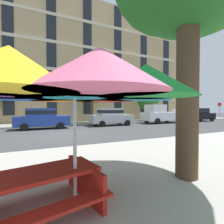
{
  "coord_description": "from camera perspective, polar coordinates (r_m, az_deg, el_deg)",
  "views": [
    {
      "loc": [
        -1.82,
        -11.77,
        1.78
      ],
      "look_at": [
        5.13,
        3.2,
        1.4
      ],
      "focal_mm": 26.68,
      "sensor_mm": 36.0,
      "label": 1
    }
  ],
  "objects": [
    {
      "name": "pickup_white",
      "position": [
        20.63,
        16.47,
        -0.83
      ],
      "size": [
        5.1,
        2.12,
        2.2
      ],
      "color": "silver",
      "rests_on": "ground"
    },
    {
      "name": "street_tree_middle",
      "position": [
        19.23,
        -6.19,
        9.1
      ],
      "size": [
        3.76,
        3.76,
        6.14
      ],
      "color": "brown",
      "rests_on": "ground"
    },
    {
      "name": "sedan_blue",
      "position": [
        15.5,
        -22.84,
        -1.85
      ],
      "size": [
        4.4,
        1.98,
        1.78
      ],
      "color": "navy",
      "rests_on": "ground"
    },
    {
      "name": "patio_umbrella",
      "position": [
        2.86,
        -12.68,
        9.35
      ],
      "size": [
        3.77,
        3.77,
        2.48
      ],
      "color": "silver",
      "rests_on": "ground"
    },
    {
      "name": "picnic_table",
      "position": [
        3.14,
        -23.42,
        -23.08
      ],
      "size": [
        2.06,
        1.83,
        0.77
      ],
      "color": "red",
      "rests_on": "ground"
    },
    {
      "name": "sidewalk_far",
      "position": [
        18.74,
        -19.26,
        -4.02
      ],
      "size": [
        56.0,
        3.6,
        0.12
      ],
      "primitive_type": "cube",
      "color": "#9E998E",
      "rests_on": "ground"
    },
    {
      "name": "street_tree_right",
      "position": [
        22.9,
        12.29,
        4.04
      ],
      "size": [
        2.81,
        3.0,
        4.29
      ],
      "color": "#4C3823",
      "rests_on": "ground"
    },
    {
      "name": "stop_sign",
      "position": [
        35.96,
        32.92,
        1.26
      ],
      "size": [
        0.07,
        0.68,
        2.82
      ],
      "color": "slate",
      "rests_on": "ground"
    },
    {
      "name": "sedan_black",
      "position": [
        25.45,
        27.65,
        -0.7
      ],
      "size": [
        4.4,
        1.98,
        1.78
      ],
      "color": "black",
      "rests_on": "ground"
    },
    {
      "name": "sedan_silver",
      "position": [
        17.03,
        -0.35,
        -1.47
      ],
      "size": [
        4.4,
        1.98,
        1.78
      ],
      "color": "#A8AAB2",
      "rests_on": "ground"
    },
    {
      "name": "apartment_building",
      "position": [
        27.54,
        -21.11,
        14.28
      ],
      "size": [
        39.12,
        12.08,
        16.0
      ],
      "color": "tan",
      "rests_on": "ground"
    },
    {
      "name": "sidewalk_near_patio",
      "position": [
        3.73,
        8.25,
        -26.1
      ],
      "size": [
        56.0,
        9.0,
        0.12
      ],
      "primitive_type": "cube",
      "color": "#B2ADA3",
      "rests_on": "ground"
    },
    {
      "name": "ground_plane",
      "position": [
        12.04,
        -16.06,
        -7.23
      ],
      "size": [
        120.0,
        120.0,
        0.0
      ],
      "primitive_type": "plane",
      "color": "#424244"
    }
  ]
}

